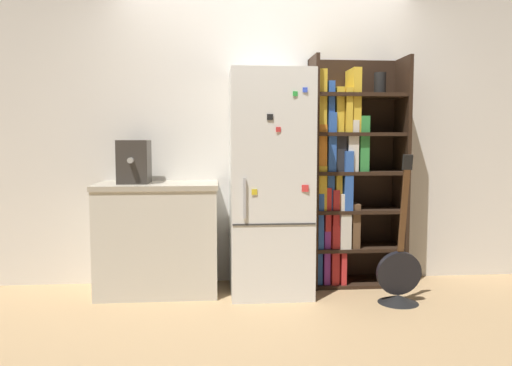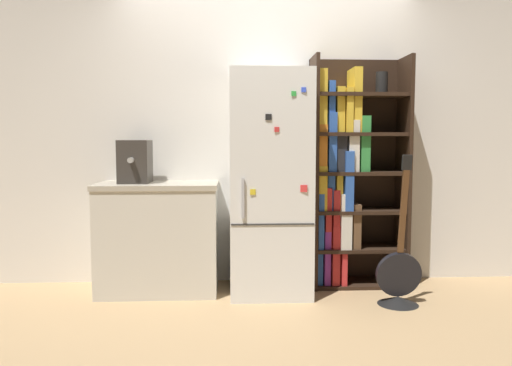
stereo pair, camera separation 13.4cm
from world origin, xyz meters
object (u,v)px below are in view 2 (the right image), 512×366
at_px(refrigerator, 270,183).
at_px(guitar, 399,283).
at_px(bookshelf, 346,177).
at_px(espresso_machine, 135,162).

height_order(refrigerator, guitar, refrigerator).
xyz_separation_m(refrigerator, bookshelf, (0.66, 0.16, 0.04)).
bearing_deg(refrigerator, bookshelf, 13.98).
xyz_separation_m(bookshelf, guitar, (0.28, -0.56, -0.76)).
bearing_deg(bookshelf, guitar, -63.15).
xyz_separation_m(bookshelf, espresso_machine, (-1.75, -0.10, 0.14)).
distance_m(bookshelf, guitar, 0.99).
bearing_deg(espresso_machine, bookshelf, 3.17).
distance_m(refrigerator, guitar, 1.25).
bearing_deg(espresso_machine, refrigerator, -3.58).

